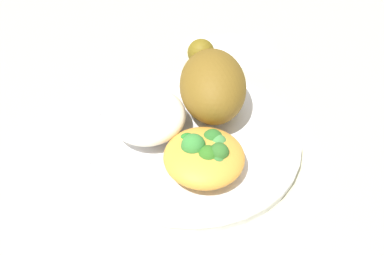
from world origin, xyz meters
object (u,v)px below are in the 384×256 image
roasted_chicken (212,84)px  rice_pile (148,116)px  napkin (232,51)px  mac_cheese_with_broccoli (205,155)px  plate (192,138)px

roasted_chicken → rice_pile: bearing=116.1°
roasted_chicken → napkin: bearing=-15.7°
roasted_chicken → rice_pile: 0.09m
roasted_chicken → mac_cheese_with_broccoli: 0.10m
rice_pile → mac_cheese_with_broccoli: size_ratio=1.04×
plate → napkin: size_ratio=2.00×
plate → roasted_chicken: size_ratio=2.05×
mac_cheese_with_broccoli → napkin: 0.26m
rice_pile → napkin: (0.19, -0.12, -0.03)m
plate → mac_cheese_with_broccoli: 0.06m
roasted_chicken → mac_cheese_with_broccoli: size_ratio=1.41×
rice_pile → napkin: 0.23m
plate → mac_cheese_with_broccoli: mac_cheese_with_broccoli is taller
rice_pile → napkin: bearing=-32.5°
plate → napkin: 0.21m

